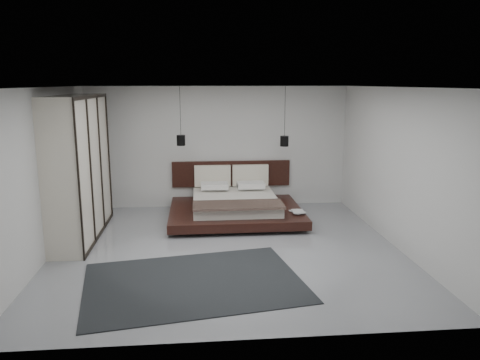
{
  "coord_description": "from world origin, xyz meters",
  "views": [
    {
      "loc": [
        -0.5,
        -7.82,
        2.87
      ],
      "look_at": [
        0.34,
        1.2,
        0.98
      ],
      "focal_mm": 35.0,
      "sensor_mm": 36.0,
      "label": 1
    }
  ],
  "objects": [
    {
      "name": "bed",
      "position": [
        0.3,
        1.91,
        0.29
      ],
      "size": [
        2.77,
        2.39,
        1.07
      ],
      "color": "black",
      "rests_on": "floor"
    },
    {
      "name": "wall_back",
      "position": [
        0.0,
        3.0,
        1.4
      ],
      "size": [
        6.0,
        0.0,
        6.0
      ],
      "primitive_type": "plane",
      "rotation": [
        1.57,
        0.0,
        0.0
      ],
      "color": "silver",
      "rests_on": "floor"
    },
    {
      "name": "lattice_screen",
      "position": [
        -2.95,
        2.45,
        1.3
      ],
      "size": [
        0.05,
        0.9,
        2.6
      ],
      "primitive_type": "cube",
      "color": "black",
      "rests_on": "floor"
    },
    {
      "name": "floor",
      "position": [
        0.0,
        0.0,
        0.0
      ],
      "size": [
        6.0,
        6.0,
        0.0
      ],
      "primitive_type": "plane",
      "color": "gray",
      "rests_on": "ground"
    },
    {
      "name": "book_upper",
      "position": [
        1.41,
        1.23,
        0.3
      ],
      "size": [
        0.25,
        0.33,
        0.02
      ],
      "primitive_type": "imported",
      "rotation": [
        0.0,
        0.0,
        -0.03
      ],
      "color": "#99724C",
      "rests_on": "book_lower"
    },
    {
      "name": "wall_right",
      "position": [
        3.0,
        0.0,
        1.4
      ],
      "size": [
        0.0,
        6.0,
        6.0
      ],
      "primitive_type": "plane",
      "rotation": [
        1.57,
        0.0,
        -1.57
      ],
      "color": "silver",
      "rests_on": "floor"
    },
    {
      "name": "pendant_right",
      "position": [
        1.43,
        2.34,
        1.61
      ],
      "size": [
        0.19,
        0.19,
        1.31
      ],
      "color": "black",
      "rests_on": "ceiling"
    },
    {
      "name": "rug",
      "position": [
        -0.58,
        -1.38,
        0.01
      ],
      "size": [
        3.44,
        2.71,
        0.01
      ],
      "primitive_type": "cube",
      "rotation": [
        0.0,
        0.0,
        0.16
      ],
      "color": "black",
      "rests_on": "floor"
    },
    {
      "name": "wall_front",
      "position": [
        0.0,
        -3.0,
        1.4
      ],
      "size": [
        6.0,
        0.0,
        6.0
      ],
      "primitive_type": "plane",
      "rotation": [
        -1.57,
        0.0,
        0.0
      ],
      "color": "silver",
      "rests_on": "floor"
    },
    {
      "name": "pendant_left",
      "position": [
        -0.84,
        2.34,
        1.65
      ],
      "size": [
        0.19,
        0.19,
        1.26
      ],
      "color": "black",
      "rests_on": "ceiling"
    },
    {
      "name": "wall_left",
      "position": [
        -3.0,
        0.0,
        1.4
      ],
      "size": [
        0.0,
        6.0,
        6.0
      ],
      "primitive_type": "plane",
      "rotation": [
        1.57,
        0.0,
        1.57
      ],
      "color": "silver",
      "rests_on": "floor"
    },
    {
      "name": "wardrobe",
      "position": [
        -2.7,
        0.99,
        1.33
      ],
      "size": [
        0.64,
        2.7,
        2.65
      ],
      "color": "beige",
      "rests_on": "floor"
    },
    {
      "name": "book_lower",
      "position": [
        1.43,
        1.26,
        0.27
      ],
      "size": [
        0.34,
        0.38,
        0.03
      ],
      "primitive_type": "imported",
      "rotation": [
        0.0,
        0.0,
        0.41
      ],
      "color": "#99724C",
      "rests_on": "bed"
    },
    {
      "name": "ceiling",
      "position": [
        0.0,
        0.0,
        2.8
      ],
      "size": [
        6.0,
        6.0,
        0.0
      ],
      "primitive_type": "plane",
      "rotation": [
        3.14,
        0.0,
        0.0
      ],
      "color": "white",
      "rests_on": "wall_back"
    }
  ]
}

